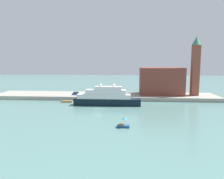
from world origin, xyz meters
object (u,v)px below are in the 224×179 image
object	(u,v)px
large_yacht	(106,98)
bell_tower	(196,64)
harbor_building	(161,81)
mooring_bollard	(96,96)
small_motorboat	(123,125)
parked_car	(76,94)
work_barge	(67,101)
person_figure	(87,93)

from	to	relation	value
large_yacht	bell_tower	bearing A→B (deg)	24.07
harbor_building	mooring_bollard	xyz separation A→B (m)	(-31.25, -10.30, -6.25)
harbor_building	mooring_bollard	world-z (taller)	harbor_building
small_motorboat	parked_car	size ratio (longest dim) A/B	0.85
work_barge	mooring_bollard	size ratio (longest dim) A/B	6.06
large_yacht	harbor_building	bearing A→B (deg)	39.06
large_yacht	small_motorboat	bearing A→B (deg)	-75.42
mooring_bollard	work_barge	bearing A→B (deg)	-158.06
small_motorboat	person_figure	world-z (taller)	person_figure
parked_car	mooring_bollard	xyz separation A→B (m)	(10.67, -4.90, -0.25)
large_yacht	work_barge	world-z (taller)	large_yacht
bell_tower	small_motorboat	bearing A→B (deg)	-125.00
bell_tower	large_yacht	bearing A→B (deg)	-155.93
harbor_building	small_motorboat	bearing A→B (deg)	-109.58
mooring_bollard	person_figure	bearing A→B (deg)	133.16
work_barge	mooring_bollard	distance (m)	13.75
work_barge	person_figure	bearing A→B (deg)	56.50
harbor_building	bell_tower	bearing A→B (deg)	-8.43
person_figure	mooring_bollard	xyz separation A→B (m)	(5.44, -5.80, -0.38)
bell_tower	mooring_bollard	distance (m)	49.85
small_motorboat	person_figure	size ratio (longest dim) A/B	2.08
harbor_building	parked_car	bearing A→B (deg)	-172.65
work_barge	person_figure	size ratio (longest dim) A/B	2.88
small_motorboat	work_barge	distance (m)	43.51
large_yacht	person_figure	distance (m)	19.70
small_motorboat	large_yacht	bearing A→B (deg)	104.58
bell_tower	parked_car	distance (m)	59.48
parked_car	bell_tower	bearing A→B (deg)	3.06
small_motorboat	work_barge	bearing A→B (deg)	126.71
large_yacht	parked_car	world-z (taller)	large_yacht
harbor_building	mooring_bollard	distance (m)	33.49
harbor_building	person_figure	distance (m)	37.43
harbor_building	person_figure	bearing A→B (deg)	-173.00
work_barge	bell_tower	size ratio (longest dim) A/B	0.17
small_motorboat	bell_tower	distance (m)	60.72
bell_tower	parked_car	world-z (taller)	bell_tower
work_barge	small_motorboat	bearing A→B (deg)	-53.29
large_yacht	small_motorboat	xyz separation A→B (m)	(7.68, -29.53, -2.35)
small_motorboat	work_barge	world-z (taller)	small_motorboat
large_yacht	mooring_bollard	xyz separation A→B (m)	(-5.68, 10.45, -1.00)
parked_car	mooring_bollard	bearing A→B (deg)	-24.67
work_barge	mooring_bollard	world-z (taller)	mooring_bollard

